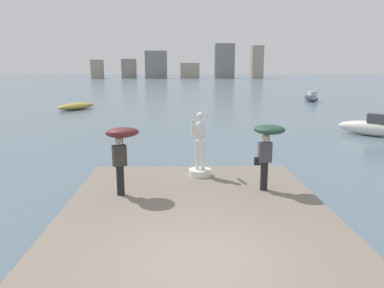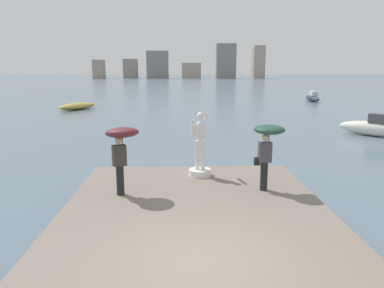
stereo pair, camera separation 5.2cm
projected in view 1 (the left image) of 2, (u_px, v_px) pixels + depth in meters
name	position (u px, v px, depth m)	size (l,w,h in m)	color
ground_plane	(182.00, 101.00, 46.41)	(400.00, 400.00, 0.00)	slate
pier	(197.00, 226.00, 9.12)	(7.05, 9.90, 0.40)	slate
statue_white_figure	(200.00, 154.00, 12.59)	(0.76, 0.94, 2.23)	white
onlooker_left	(122.00, 141.00, 10.53)	(1.26, 1.27, 2.03)	black
onlooker_right	(268.00, 140.00, 10.94)	(0.94, 0.94, 1.99)	black
boat_near	(373.00, 127.00, 22.31)	(3.59, 3.48, 1.37)	silver
boat_mid	(76.00, 106.00, 36.58)	(3.58, 4.50, 0.68)	#B2993D
boat_far	(311.00, 98.00, 45.76)	(1.16, 4.73, 1.28)	#2D384C
distant_skyline	(183.00, 65.00, 150.32)	(68.67, 12.55, 13.67)	gray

